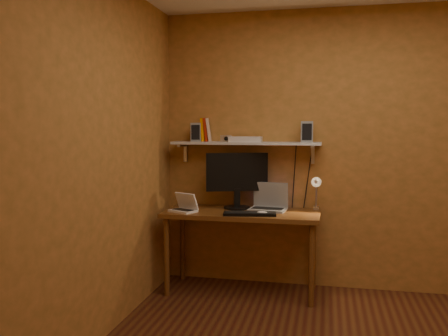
% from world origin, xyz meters
% --- Properties ---
extents(room, '(3.44, 3.24, 2.64)m').
position_xyz_m(room, '(0.00, 0.00, 1.30)').
color(room, '#583016').
rests_on(room, ground).
extents(desk, '(1.40, 0.60, 0.75)m').
position_xyz_m(desk, '(-0.91, 1.28, 0.66)').
color(desk, brown).
rests_on(desk, ground).
extents(wall_shelf, '(1.40, 0.25, 0.21)m').
position_xyz_m(wall_shelf, '(-0.91, 1.47, 1.36)').
color(wall_shelf, silver).
rests_on(wall_shelf, room).
extents(monitor, '(0.56, 0.31, 0.52)m').
position_xyz_m(monitor, '(-0.97, 1.41, 1.04)').
color(monitor, black).
rests_on(monitor, desk).
extents(laptop, '(0.36, 0.28, 0.25)m').
position_xyz_m(laptop, '(-0.67, 1.41, 0.82)').
color(laptop, '#92959A').
rests_on(laptop, desk).
extents(netbook, '(0.28, 0.25, 0.17)m').
position_xyz_m(netbook, '(-1.41, 1.15, 0.80)').
color(netbook, white).
rests_on(netbook, desk).
extents(keyboard, '(0.47, 0.22, 0.02)m').
position_xyz_m(keyboard, '(-0.80, 1.11, 0.76)').
color(keyboard, black).
rests_on(keyboard, desk).
extents(mouse, '(0.11, 0.07, 0.04)m').
position_xyz_m(mouse, '(-0.70, 1.12, 0.77)').
color(mouse, white).
rests_on(mouse, desk).
extents(desk_lamp, '(0.09, 0.23, 0.38)m').
position_xyz_m(desk_lamp, '(-0.25, 1.41, 0.96)').
color(desk_lamp, silver).
rests_on(desk_lamp, desk).
extents(speaker_left, '(0.11, 0.11, 0.18)m').
position_xyz_m(speaker_left, '(-1.38, 1.47, 1.46)').
color(speaker_left, '#92959A').
rests_on(speaker_left, wall_shelf).
extents(speaker_right, '(0.11, 0.11, 0.19)m').
position_xyz_m(speaker_right, '(-0.34, 1.46, 1.47)').
color(speaker_right, '#92959A').
rests_on(speaker_right, wall_shelf).
extents(books, '(0.14, 0.16, 0.22)m').
position_xyz_m(books, '(-1.30, 1.50, 1.49)').
color(books, orange).
rests_on(books, wall_shelf).
extents(shelf_camera, '(0.11, 0.06, 0.06)m').
position_xyz_m(shelf_camera, '(-1.08, 1.41, 1.41)').
color(shelf_camera, silver).
rests_on(shelf_camera, wall_shelf).
extents(router, '(0.31, 0.21, 0.05)m').
position_xyz_m(router, '(-0.90, 1.46, 1.40)').
color(router, white).
rests_on(router, wall_shelf).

